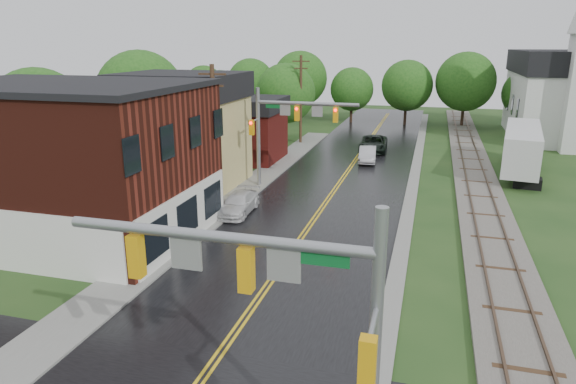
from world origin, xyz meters
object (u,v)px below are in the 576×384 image
at_px(pickup_white, 238,204).
at_px(tree_left_b, 142,97).
at_px(tree_left_c, 222,102).
at_px(sedan_silver, 368,155).
at_px(utility_pole_b, 215,134).
at_px(suv_dark, 373,144).
at_px(church, 568,85).
at_px(tree_left_a, 40,119).
at_px(semi_trailer, 522,147).
at_px(traffic_signal_near, 279,296).
at_px(traffic_signal_far, 287,120).
at_px(utility_pole_c, 301,98).
at_px(brick_building, 65,161).
at_px(tree_left_e, 287,95).

bearing_deg(pickup_white, tree_left_b, 137.83).
relative_size(tree_left_c, sedan_silver, 1.85).
height_order(utility_pole_b, tree_left_c, utility_pole_b).
bearing_deg(suv_dark, church, 29.23).
relative_size(tree_left_a, semi_trailer, 0.72).
height_order(utility_pole_b, suv_dark, utility_pole_b).
xyz_separation_m(traffic_signal_near, traffic_signal_far, (-6.94, 25.00, 0.01)).
relative_size(utility_pole_c, semi_trailer, 0.75).
distance_m(brick_building, tree_left_e, 31.12).
bearing_deg(suv_dark, semi_trailer, -27.54).
relative_size(utility_pole_c, tree_left_b, 0.93).
height_order(traffic_signal_far, tree_left_e, tree_left_e).
bearing_deg(tree_left_b, tree_left_c, 63.44).
xyz_separation_m(utility_pole_b, pickup_white, (2.00, -1.33, -4.09)).
bearing_deg(tree_left_b, utility_pole_c, 47.61).
distance_m(tree_left_e, semi_trailer, 24.48).
bearing_deg(tree_left_c, church, 22.24).
distance_m(church, tree_left_b, 43.70).
relative_size(suv_dark, pickup_white, 1.26).
height_order(brick_building, utility_pole_b, utility_pole_b).
bearing_deg(church, tree_left_a, -141.37).
distance_m(tree_left_a, semi_trailer, 36.36).
bearing_deg(utility_pole_b, semi_trailer, 34.98).
distance_m(traffic_signal_far, utility_pole_b, 6.01).
bearing_deg(utility_pole_b, utility_pole_c, 90.00).
xyz_separation_m(brick_building, pickup_white, (7.68, 5.67, -3.52)).
relative_size(church, pickup_white, 4.60).
bearing_deg(pickup_white, traffic_signal_near, -67.56).
xyz_separation_m(tree_left_c, suv_dark, (14.92, 2.01, -3.75)).
relative_size(tree_left_b, tree_left_c, 1.27).
height_order(brick_building, suv_dark, brick_building).
height_order(traffic_signal_far, utility_pole_c, utility_pole_c).
bearing_deg(tree_left_c, tree_left_e, 50.19).
bearing_deg(church, semi_trailer, -110.41).
height_order(traffic_signal_near, utility_pole_b, utility_pole_b).
bearing_deg(pickup_white, tree_left_a, 173.88).
xyz_separation_m(church, semi_trailer, (-6.53, -17.55, -3.60)).
relative_size(brick_building, tree_left_e, 1.75).
relative_size(tree_left_e, sedan_silver, 1.97).
bearing_deg(traffic_signal_near, utility_pole_b, 117.19).
height_order(utility_pole_b, tree_left_e, utility_pole_b).
distance_m(utility_pole_b, tree_left_b, 14.87).
bearing_deg(tree_left_e, sedan_silver, -41.50).
bearing_deg(brick_building, tree_left_b, 107.61).
height_order(brick_building, tree_left_a, tree_left_a).
distance_m(traffic_signal_near, pickup_white, 20.88).
xyz_separation_m(brick_building, church, (32.48, 38.74, 1.68)).
bearing_deg(church, pickup_white, -126.87).
height_order(church, tree_left_b, church).
xyz_separation_m(tree_left_a, tree_left_e, (11.00, 24.00, -0.30)).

